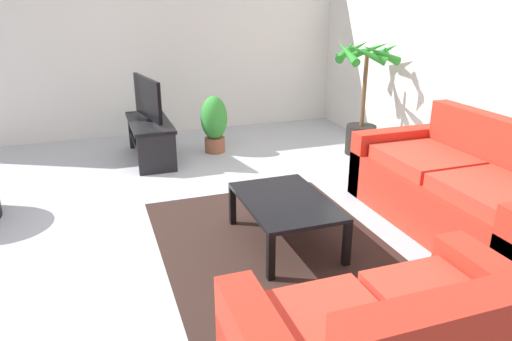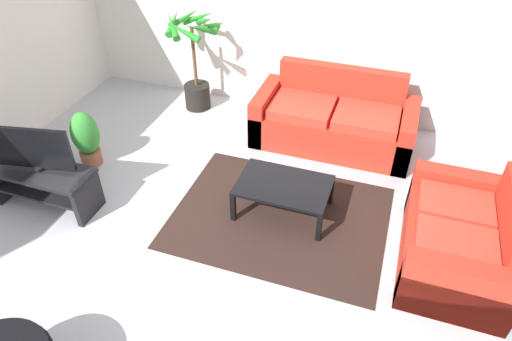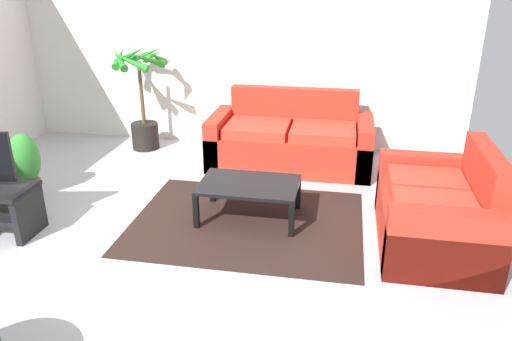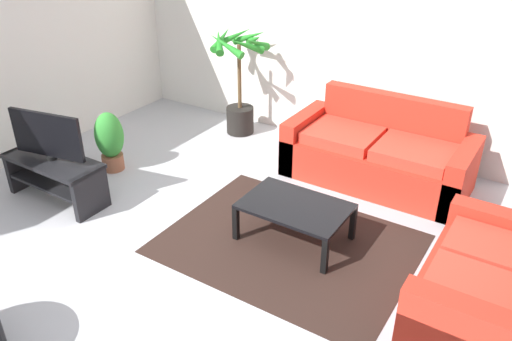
{
  "view_description": "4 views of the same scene",
  "coord_description": "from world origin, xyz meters",
  "px_view_note": "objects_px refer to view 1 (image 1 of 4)",
  "views": [
    {
      "loc": [
        3.64,
        -0.5,
        1.83
      ],
      "look_at": [
        0.44,
        0.62,
        0.59
      ],
      "focal_mm": 33.53,
      "sensor_mm": 36.0,
      "label": 1
    },
    {
      "loc": [
        1.47,
        -2.68,
        3.34
      ],
      "look_at": [
        0.36,
        0.56,
        0.68
      ],
      "focal_mm": 32.04,
      "sensor_mm": 36.0,
      "label": 2
    },
    {
      "loc": [
        1.42,
        -3.41,
        2.28
      ],
      "look_at": [
        0.65,
        0.77,
        0.53
      ],
      "focal_mm": 34.45,
      "sensor_mm": 36.0,
      "label": 3
    },
    {
      "loc": [
        2.38,
        -2.67,
        2.83
      ],
      "look_at": [
        0.11,
        0.88,
        0.56
      ],
      "focal_mm": 36.14,
      "sensor_mm": 36.0,
      "label": 4
    }
  ],
  "objects_px": {
    "couch_main": "(461,194)",
    "coffee_table": "(285,205)",
    "potted_palm": "(363,100)",
    "potted_plant_small": "(214,122)",
    "tv": "(148,98)",
    "tv_stand": "(150,134)"
  },
  "relations": [
    {
      "from": "tv",
      "to": "potted_plant_small",
      "type": "bearing_deg",
      "value": 91.01
    },
    {
      "from": "couch_main",
      "to": "coffee_table",
      "type": "relative_size",
      "value": 2.06
    },
    {
      "from": "tv",
      "to": "coffee_table",
      "type": "height_order",
      "value": "tv"
    },
    {
      "from": "tv",
      "to": "potted_plant_small",
      "type": "height_order",
      "value": "tv"
    },
    {
      "from": "coffee_table",
      "to": "potted_palm",
      "type": "xyz_separation_m",
      "value": [
        -1.78,
        1.73,
        0.33
      ]
    },
    {
      "from": "tv_stand",
      "to": "potted_plant_small",
      "type": "bearing_deg",
      "value": 91.05
    },
    {
      "from": "potted_palm",
      "to": "potted_plant_small",
      "type": "relative_size",
      "value": 1.96
    },
    {
      "from": "couch_main",
      "to": "tv_stand",
      "type": "xyz_separation_m",
      "value": [
        -2.64,
        -2.17,
        0.0
      ]
    },
    {
      "from": "couch_main",
      "to": "potted_palm",
      "type": "distance_m",
      "value": 2.06
    },
    {
      "from": "potted_palm",
      "to": "tv",
      "type": "bearing_deg",
      "value": -104.55
    },
    {
      "from": "tv_stand",
      "to": "tv",
      "type": "height_order",
      "value": "tv"
    },
    {
      "from": "couch_main",
      "to": "coffee_table",
      "type": "bearing_deg",
      "value": -98.78
    },
    {
      "from": "couch_main",
      "to": "tv",
      "type": "bearing_deg",
      "value": -140.62
    },
    {
      "from": "couch_main",
      "to": "potted_plant_small",
      "type": "xyz_separation_m",
      "value": [
        -2.66,
        -1.4,
        0.07
      ]
    },
    {
      "from": "tv",
      "to": "coffee_table",
      "type": "bearing_deg",
      "value": 16.15
    },
    {
      "from": "potted_plant_small",
      "to": "tv",
      "type": "bearing_deg",
      "value": -88.99
    },
    {
      "from": "tv_stand",
      "to": "potted_palm",
      "type": "xyz_separation_m",
      "value": [
        0.63,
        2.44,
        0.36
      ]
    },
    {
      "from": "potted_palm",
      "to": "couch_main",
      "type": "bearing_deg",
      "value": -7.46
    },
    {
      "from": "couch_main",
      "to": "tv_stand",
      "type": "bearing_deg",
      "value": -140.57
    },
    {
      "from": "potted_palm",
      "to": "potted_plant_small",
      "type": "distance_m",
      "value": 1.8
    },
    {
      "from": "tv_stand",
      "to": "potted_palm",
      "type": "relative_size",
      "value": 0.8
    },
    {
      "from": "couch_main",
      "to": "tv",
      "type": "relative_size",
      "value": 2.41
    }
  ]
}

